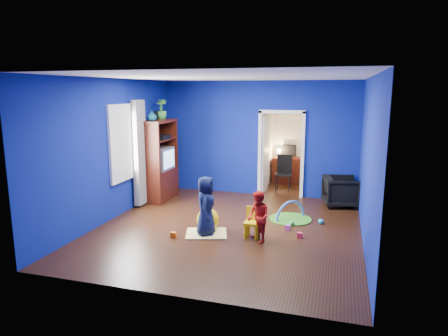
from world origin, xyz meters
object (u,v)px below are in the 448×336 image
(armchair, at_px, (341,191))
(tv_armoire, at_px, (159,160))
(crt_tv, at_px, (160,159))
(folding_chair, at_px, (283,174))
(hopper_ball, at_px, (208,219))
(toddler_red, at_px, (258,217))
(child_black, at_px, (208,207))
(play_mat, at_px, (290,219))
(study_desk, at_px, (288,170))
(vase, at_px, (152,116))
(kid_chair, at_px, (252,224))
(child_navy, at_px, (206,206))

(armchair, height_order, tv_armoire, tv_armoire)
(crt_tv, relative_size, folding_chair, 0.76)
(tv_armoire, bearing_deg, hopper_ball, -44.14)
(toddler_red, distance_m, tv_armoire, 3.66)
(crt_tv, bearing_deg, tv_armoire, 180.00)
(crt_tv, relative_size, hopper_ball, 1.62)
(child_black, bearing_deg, play_mat, -61.54)
(toddler_red, xyz_separation_m, study_desk, (-0.11, 4.82, -0.09))
(play_mat, bearing_deg, study_desk, 98.42)
(child_black, distance_m, vase, 2.98)
(hopper_ball, distance_m, play_mat, 1.83)
(vase, distance_m, hopper_ball, 3.05)
(hopper_ball, bearing_deg, vase, 140.98)
(kid_chair, bearing_deg, child_navy, -169.34)
(kid_chair, bearing_deg, armchair, 60.91)
(hopper_ball, bearing_deg, child_black, -70.16)
(vase, relative_size, crt_tv, 0.34)
(crt_tv, distance_m, folding_chair, 3.32)
(tv_armoire, relative_size, folding_chair, 2.13)
(toddler_red, xyz_separation_m, kid_chair, (-0.15, 0.20, -0.21))
(tv_armoire, bearing_deg, child_black, -45.40)
(armchair, height_order, vase, vase)
(play_mat, xyz_separation_m, folding_chair, (-0.50, 2.43, 0.45))
(kid_chair, distance_m, study_desk, 4.62)
(child_navy, bearing_deg, study_desk, -23.16)
(toddler_red, xyz_separation_m, tv_armoire, (-2.93, 2.14, 0.52))
(armchair, bearing_deg, hopper_ball, 122.03)
(study_desk, bearing_deg, crt_tv, -136.06)
(vase, xyz_separation_m, folding_chair, (2.82, 2.02, -1.62))
(kid_chair, relative_size, study_desk, 0.57)
(tv_armoire, height_order, hopper_ball, tv_armoire)
(child_navy, height_order, kid_chair, child_navy)
(tv_armoire, height_order, crt_tv, tv_armoire)
(tv_armoire, height_order, study_desk, tv_armoire)
(armchair, distance_m, study_desk, 2.55)
(hopper_ball, relative_size, folding_chair, 0.47)
(child_black, distance_m, play_mat, 1.93)
(vase, relative_size, kid_chair, 0.47)
(vase, height_order, hopper_ball, vase)
(folding_chair, bearing_deg, hopper_ball, -104.98)
(toddler_red, relative_size, hopper_ball, 2.14)
(study_desk, bearing_deg, play_mat, -81.58)
(armchair, distance_m, hopper_ball, 3.46)
(child_black, relative_size, tv_armoire, 0.51)
(toddler_red, distance_m, play_mat, 1.55)
(armchair, height_order, folding_chair, folding_chair)
(armchair, height_order, kid_chair, armchair)
(toddler_red, bearing_deg, armchair, 112.37)
(folding_chair, bearing_deg, child_navy, -103.32)
(vase, bearing_deg, toddler_red, -32.15)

